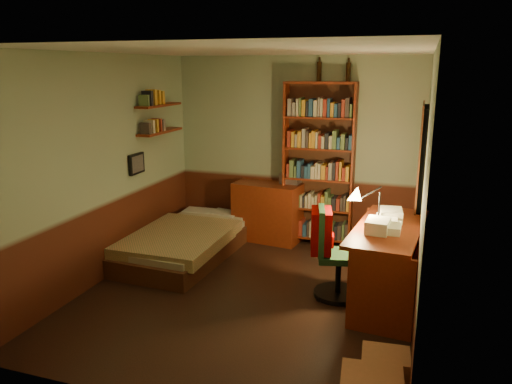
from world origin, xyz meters
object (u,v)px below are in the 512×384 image
(mini_stereo, at_px, (291,178))
(desk_lamp, at_px, (380,194))
(cardboard_box_b, at_px, (385,368))
(bookshelf, at_px, (318,165))
(bed, at_px, (185,232))
(desk, at_px, (386,264))
(dresser, at_px, (267,212))
(office_chair, at_px, (339,255))

(mini_stereo, height_order, desk_lamp, desk_lamp)
(cardboard_box_b, bearing_deg, bookshelf, 111.37)
(bed, distance_m, desk, 2.69)
(dresser, distance_m, desk, 2.30)
(dresser, height_order, desk_lamp, desk_lamp)
(mini_stereo, xyz_separation_m, cardboard_box_b, (1.59, -3.08, -0.78))
(desk_lamp, bearing_deg, desk, -19.53)
(bed, height_order, mini_stereo, mini_stereo)
(bookshelf, height_order, office_chair, bookshelf)
(bed, xyz_separation_m, office_chair, (2.14, -0.61, 0.16))
(bookshelf, distance_m, desk_lamp, 1.78)
(bookshelf, relative_size, office_chair, 2.37)
(dresser, bearing_deg, mini_stereo, 29.47)
(desk_lamp, xyz_separation_m, cardboard_box_b, (0.23, -1.53, -1.03))
(bed, bearing_deg, office_chair, -12.88)
(dresser, bearing_deg, office_chair, -42.99)
(desk, distance_m, office_chair, 0.50)
(desk, xyz_separation_m, desk_lamp, (-0.11, 0.04, 0.74))
(bookshelf, relative_size, cardboard_box_b, 6.09)
(desk, bearing_deg, dresser, 146.04)
(cardboard_box_b, bearing_deg, office_chair, 113.29)
(bed, bearing_deg, desk_lamp, -8.25)
(mini_stereo, bearing_deg, cardboard_box_b, -57.44)
(bookshelf, bearing_deg, mini_stereo, 172.04)
(dresser, height_order, cardboard_box_b, dresser)
(dresser, height_order, bookshelf, bookshelf)
(mini_stereo, bearing_deg, bookshelf, -0.46)
(bookshelf, height_order, desk, bookshelf)
(desk, height_order, office_chair, office_chair)
(bed, height_order, dresser, dresser)
(dresser, bearing_deg, bookshelf, 13.91)
(mini_stereo, xyz_separation_m, desk_lamp, (1.36, -1.55, 0.25))
(dresser, bearing_deg, bed, -125.88)
(mini_stereo, xyz_separation_m, bookshelf, (0.40, -0.04, 0.22))
(office_chair, bearing_deg, dresser, 117.19)
(dresser, relative_size, mini_stereo, 3.48)
(desk, distance_m, cardboard_box_b, 1.53)
(desk_lamp, bearing_deg, bookshelf, 121.16)
(bookshelf, bearing_deg, office_chair, -72.65)
(bookshelf, xyz_separation_m, desk, (1.07, -1.54, -0.71))
(bed, height_order, desk_lamp, desk_lamp)
(desk_lamp, relative_size, office_chair, 0.69)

